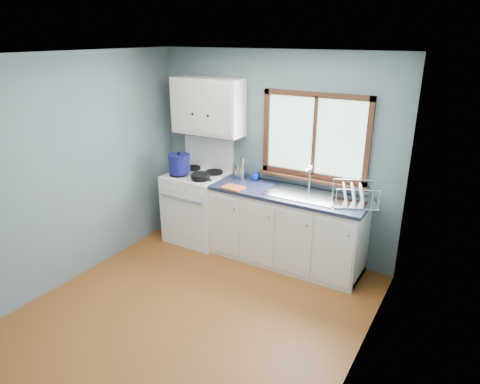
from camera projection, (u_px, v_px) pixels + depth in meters
The scene contains 18 objects.
floor at pixel (190, 317), 4.30m from camera, with size 3.20×3.60×0.02m, color brown.
ceiling at pixel (177, 54), 3.42m from camera, with size 3.20×3.60×0.02m, color white.
wall_back at pixel (274, 154), 5.32m from camera, with size 3.20×0.02×2.50m, color slate.
wall_left at pixel (66, 172), 4.62m from camera, with size 0.02×3.60×2.50m, color slate.
wall_right at pixel (362, 242), 3.09m from camera, with size 0.02×3.60×2.50m, color slate.
gas_range at pixel (198, 205), 5.76m from camera, with size 0.76×0.69×1.36m.
base_cabinets at pixel (286, 231), 5.18m from camera, with size 1.85×0.60×0.88m.
countertop at pixel (288, 194), 5.01m from camera, with size 1.89×0.64×0.04m, color black.
sink at pixel (302, 200), 4.94m from camera, with size 0.84×0.46×0.44m.
window at pixel (314, 143), 4.95m from camera, with size 1.36×0.10×1.03m.
upper_cabinets at pixel (208, 106), 5.38m from camera, with size 0.95×0.35×0.70m.
skillet at pixel (200, 176), 5.37m from camera, with size 0.39×0.32×0.05m.
stockpot at pixel (179, 164), 5.52m from camera, with size 0.35×0.35×0.28m.
utensil_crock at pixel (239, 171), 5.50m from camera, with size 0.14×0.14×0.36m.
thermos at pixel (242, 168), 5.38m from camera, with size 0.07×0.07×0.29m, color silver.
soap_bottle at pixel (255, 173), 5.33m from camera, with size 0.09×0.09×0.23m, color #0B29B5.
dish_towel at pixel (233, 188), 5.12m from camera, with size 0.26×0.18×0.02m, color #C45423.
dish_rack at pixel (354, 198), 4.64m from camera, with size 0.57×0.51×0.24m.
Camera 1 is at (2.26, -2.84, 2.66)m, focal length 32.00 mm.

